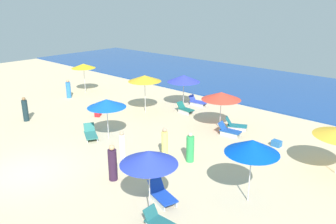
{
  "coord_description": "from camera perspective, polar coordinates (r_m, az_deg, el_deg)",
  "views": [
    {
      "loc": [
        14.23,
        -5.79,
        7.61
      ],
      "look_at": [
        1.0,
        8.74,
        1.06
      ],
      "focal_mm": 36.03,
      "sensor_mm": 36.0,
      "label": 1
    }
  ],
  "objects": [
    {
      "name": "lounge_chair_1_0",
      "position": [
        25.7,
        4.99,
        1.75
      ],
      "size": [
        1.42,
        0.8,
        0.72
      ],
      "rotation": [
        0.0,
        0.0,
        1.69
      ],
      "color": "silver",
      "rests_on": "ground_plane"
    },
    {
      "name": "lounge_chair_7_0",
      "position": [
        20.21,
        10.28,
        -3.13
      ],
      "size": [
        1.4,
        0.76,
        0.74
      ],
      "rotation": [
        0.0,
        0.0,
        1.71
      ],
      "color": "silver",
      "rests_on": "ground_plane"
    },
    {
      "name": "beachgoer_1",
      "position": [
        15.15,
        -9.35,
        -8.64
      ],
      "size": [
        0.42,
        0.42,
        1.68
      ],
      "rotation": [
        0.0,
        0.0,
        3.05
      ],
      "color": "#351E38",
      "rests_on": "ground_plane"
    },
    {
      "name": "beachgoer_3",
      "position": [
        17.03,
        -0.57,
        -5.34
      ],
      "size": [
        0.32,
        0.32,
        1.59
      ],
      "rotation": [
        0.0,
        0.0,
        0.02
      ],
      "color": "#F9F470",
      "rests_on": "ground_plane"
    },
    {
      "name": "ocean",
      "position": [
        33.05,
        15.67,
        4.53
      ],
      "size": [
        60.0,
        13.86,
        0.12
      ],
      "primitive_type": "cube",
      "color": "#1D4794",
      "rests_on": "ground_plane"
    },
    {
      "name": "cooler_box_0",
      "position": [
        23.65,
        -11.77,
        -0.21
      ],
      "size": [
        0.56,
        0.61,
        0.42
      ],
      "primitive_type": "cube",
      "rotation": [
        0.0,
        0.0,
        5.31
      ],
      "color": "red",
      "rests_on": "ground_plane"
    },
    {
      "name": "lounge_chair_1_1",
      "position": [
        23.85,
        2.88,
        0.51
      ],
      "size": [
        1.33,
        0.68,
        0.72
      ],
      "rotation": [
        0.0,
        0.0,
        1.48
      ],
      "color": "silver",
      "rests_on": "ground_plane"
    },
    {
      "name": "umbrella_2",
      "position": [
        11.97,
        -3.26,
        -7.68
      ],
      "size": [
        2.1,
        2.1,
        2.61
      ],
      "color": "silver",
      "rests_on": "ground_plane"
    },
    {
      "name": "umbrella_7",
      "position": [
        20.69,
        9.01,
        2.71
      ],
      "size": [
        2.41,
        2.41,
        2.32
      ],
      "color": "silver",
      "rests_on": "ground_plane"
    },
    {
      "name": "umbrella_0",
      "position": [
        29.63,
        -14.12,
        7.56
      ],
      "size": [
        2.01,
        2.01,
        2.49
      ],
      "color": "silver",
      "rests_on": "ground_plane"
    },
    {
      "name": "umbrella_6",
      "position": [
        13.16,
        14.07,
        -5.68
      ],
      "size": [
        2.1,
        2.1,
        2.63
      ],
      "color": "silver",
      "rests_on": "ground_plane"
    },
    {
      "name": "umbrella_1",
      "position": [
        24.78,
        2.67,
        5.69
      ],
      "size": [
        2.41,
        2.41,
        2.41
      ],
      "color": "silver",
      "rests_on": "ground_plane"
    },
    {
      "name": "lounge_chair_4_0",
      "position": [
        20.04,
        -12.96,
        -3.62
      ],
      "size": [
        1.61,
        1.25,
        0.72
      ],
      "rotation": [
        0.0,
        0.0,
        1.08
      ],
      "color": "silver",
      "rests_on": "ground_plane"
    },
    {
      "name": "ground_plane",
      "position": [
        17.15,
        -23.07,
        -9.53
      ],
      "size": [
        60.0,
        60.0,
        0.0
      ],
      "primitive_type": "plane",
      "color": "beige"
    },
    {
      "name": "beachgoer_4",
      "position": [
        24.0,
        -23.01,
        0.32
      ],
      "size": [
        0.51,
        0.51,
        1.63
      ],
      "rotation": [
        0.0,
        0.0,
        3.93
      ],
      "color": "#1A3037",
      "rests_on": "ground_plane"
    },
    {
      "name": "beachgoer_0",
      "position": [
        28.61,
        -16.49,
        3.7
      ],
      "size": [
        0.47,
        0.47,
        1.53
      ],
      "rotation": [
        0.0,
        0.0,
        1.88
      ],
      "color": "#2E7DDB",
      "rests_on": "ground_plane"
    },
    {
      "name": "lounge_chair_2_0",
      "position": [
        12.36,
        -1.2,
        -18.27
      ],
      "size": [
        1.39,
        0.63,
        0.64
      ],
      "rotation": [
        0.0,
        0.0,
        1.6
      ],
      "color": "silver",
      "rests_on": "ground_plane"
    },
    {
      "name": "beachgoer_5",
      "position": [
        16.64,
        3.77,
        -6.15
      ],
      "size": [
        0.51,
        0.51,
        1.53
      ],
      "rotation": [
        0.0,
        0.0,
        0.45
      ],
      "color": "green",
      "rests_on": "ground_plane"
    },
    {
      "name": "umbrella_4",
      "position": [
        19.14,
        -10.35,
        1.47
      ],
      "size": [
        2.19,
        2.19,
        2.36
      ],
      "color": "silver",
      "rests_on": "ground_plane"
    },
    {
      "name": "umbrella_5",
      "position": [
        23.44,
        -3.97,
        5.7
      ],
      "size": [
        2.31,
        2.31,
        2.68
      ],
      "color": "silver",
      "rests_on": "ground_plane"
    },
    {
      "name": "lounge_chair_7_1",
      "position": [
        21.25,
        11.32,
        -2.19
      ],
      "size": [
        1.44,
        1.09,
        0.75
      ],
      "rotation": [
        0.0,
        0.0,
        2.03
      ],
      "color": "silver",
      "rests_on": "ground_plane"
    },
    {
      "name": "cooler_box_1",
      "position": [
        19.41,
        17.87,
        -5.07
      ],
      "size": [
        0.51,
        0.4,
        0.33
      ],
      "primitive_type": "cube",
      "rotation": [
        0.0,
        0.0,
        3.09
      ],
      "color": "#2466B3",
      "rests_on": "ground_plane"
    },
    {
      "name": "lounge_chair_2_1",
      "position": [
        13.71,
        -1.05,
        -13.86
      ],
      "size": [
        1.48,
        0.98,
        0.76
      ],
      "rotation": [
        0.0,
        0.0,
        1.3
      ],
      "color": "silver",
      "rests_on": "ground_plane"
    },
    {
      "name": "beachgoer_2",
      "position": [
        17.02,
        -7.75,
        -5.76
      ],
      "size": [
        0.39,
        0.39,
        1.47
      ],
      "rotation": [
        0.0,
        0.0,
        2.76
      ],
      "color": "white",
      "rests_on": "ground_plane"
    }
  ]
}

